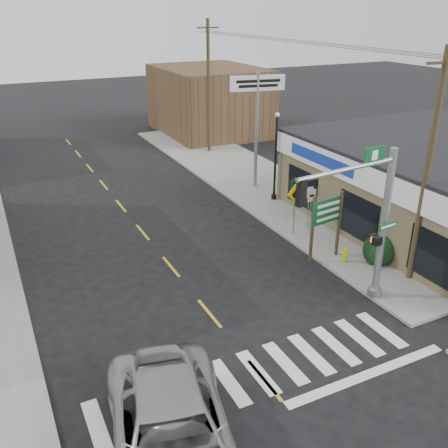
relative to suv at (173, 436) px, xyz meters
name	(u,v)px	position (x,y,z in m)	size (l,w,h in m)	color
ground	(264,380)	(3.54, 1.59, -0.90)	(140.00, 140.00, 0.00)	black
sidewalk_right	(284,197)	(12.54, 14.59, -0.83)	(6.00, 38.00, 0.13)	slate
center_line	(171,267)	(3.54, 9.59, -0.89)	(0.12, 56.00, 0.01)	gold
crosswalk	(258,372)	(3.54, 1.99, -0.89)	(11.00, 2.20, 0.01)	silver
bldg_distant_right	(209,100)	(15.54, 31.59, 1.90)	(8.00, 10.00, 5.60)	brown
suv	(173,436)	(0.00, 0.00, 0.00)	(2.98, 6.47, 1.80)	#A3A4A8
traffic_signal_pole	(371,213)	(9.03, 3.73, 2.82)	(4.76, 0.38, 6.02)	gray
guide_sign	(327,218)	(9.84, 7.12, 1.19)	(1.74, 0.14, 3.05)	#44361F
fire_hydrant	(345,254)	(10.48, 6.46, -0.42)	(0.20, 0.20, 0.65)	#DADF00
ped_crossing_sign	(295,199)	(10.08, 9.88, 1.05)	(1.03, 0.07, 2.64)	gray
lamp_post	(277,150)	(11.80, 14.43, 2.14)	(0.65, 0.51, 5.00)	black
dance_center_sign	(257,101)	(11.88, 16.89, 4.46)	(3.28, 0.20, 6.96)	gray
bare_tree	(377,161)	(13.46, 8.33, 2.89)	(2.33, 2.33, 4.65)	black
shrub_front	(379,250)	(11.80, 5.81, -0.24)	(1.41, 1.41, 1.06)	#1A3C1D
shrub_back	(346,213)	(13.47, 10.10, -0.37)	(1.06, 1.06, 0.79)	black
utility_pole_near	(427,169)	(12.00, 4.16, 3.90)	(1.58, 0.24, 9.10)	#442C20
utility_pole_far	(208,86)	(12.76, 25.58, 4.09)	(1.65, 0.25, 9.48)	#452C22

